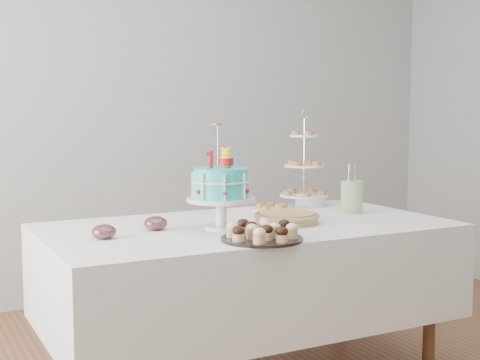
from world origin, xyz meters
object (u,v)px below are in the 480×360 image
cupcake_tray (262,231)px  pie (286,217)px  table (248,271)px  tiered_stand (304,166)px  plate_stack (310,200)px  jam_bowl_b (156,223)px  utensil_pitcher (352,196)px  birthday_cake (221,201)px  pastry_plate (272,208)px  jam_bowl_a (104,232)px

cupcake_tray → pie: bearing=45.3°
table → tiered_stand: 0.84m
plate_stack → jam_bowl_b: 1.10m
cupcake_tray → plate_stack: cupcake_tray is taller
tiered_stand → jam_bowl_b: size_ratio=4.99×
jam_bowl_b → table: bearing=-6.6°
jam_bowl_b → utensil_pitcher: (1.10, -0.00, 0.06)m
table → plate_stack: plate_stack is taller
plate_stack → utensil_pitcher: bearing=-82.4°
birthday_cake → jam_bowl_b: (-0.27, 0.13, -0.10)m
pastry_plate → utensil_pitcher: bearing=-39.3°
birthday_cake → cupcake_tray: bearing=-63.3°
cupcake_tray → tiered_stand: (0.71, 0.78, 0.19)m
birthday_cake → pie: birthday_cake is taller
table → jam_bowl_a: bearing=-176.5°
utensil_pitcher → pie: bearing=-156.8°
pastry_plate → jam_bowl_a: size_ratio=2.16×
table → jam_bowl_b: jam_bowl_b is taller
birthday_cake → pie: (0.35, 0.01, -0.10)m
table → birthday_cake: size_ratio=3.99×
cupcake_tray → pie: cupcake_tray is taller
jam_bowl_a → utensil_pitcher: size_ratio=0.41×
tiered_stand → jam_bowl_b: 1.10m
utensil_pitcher → jam_bowl_b: bearing=-170.4°
jam_bowl_b → jam_bowl_a: bearing=-160.2°
cupcake_tray → utensil_pitcher: bearing=28.7°
pie → jam_bowl_b: 0.64m
birthday_cake → tiered_stand: 0.90m
jam_bowl_b → cupcake_tray: bearing=-54.3°
pie → jam_bowl_a: (-0.89, 0.02, 0.00)m
plate_stack → utensil_pitcher: size_ratio=0.67×
birthday_cake → utensil_pitcher: birthday_cake is taller
pie → tiered_stand: (0.40, 0.46, 0.20)m
cupcake_tray → jam_bowl_b: 0.53m
pie → jam_bowl_a: size_ratio=3.03×
cupcake_tray → pastry_plate: size_ratio=1.52×
table → jam_bowl_a: size_ratio=18.13×
jam_bowl_a → utensil_pitcher: (1.37, 0.10, 0.06)m
table → utensil_pitcher: 0.73m
plate_stack → jam_bowl_b: bearing=-162.7°
table → jam_bowl_b: (-0.45, 0.05, 0.26)m
birthday_cake → jam_bowl_a: (-0.54, 0.03, -0.10)m
pie → pastry_plate: bearing=69.3°
cupcake_tray → plate_stack: bearing=45.6°
pastry_plate → jam_bowl_b: (-0.77, -0.27, 0.02)m
pie → birthday_cake: bearing=-178.0°
birthday_cake → jam_bowl_a: birthday_cake is taller
pastry_plate → utensil_pitcher: size_ratio=0.88×
tiered_stand → table: bearing=-145.3°
jam_bowl_b → utensil_pitcher: utensil_pitcher is taller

